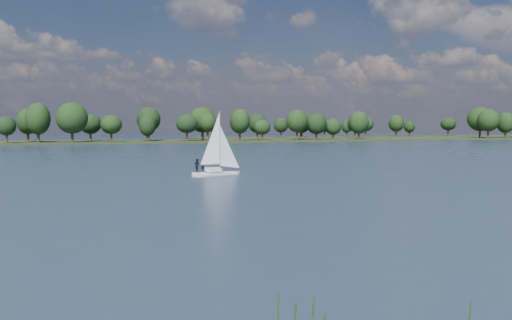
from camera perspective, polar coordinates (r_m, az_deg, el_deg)
The scene contains 5 objects.
ground at distance 128.15m, azimuth -7.36°, elevation 0.43°, with size 700.00×700.00×0.00m, color #233342.
far_shore at distance 237.86m, azimuth -14.66°, elevation 1.69°, with size 660.00×40.00×1.50m, color black.
far_shore_back at distance 343.65m, azimuth 11.49°, elevation 2.21°, with size 220.00×30.00×1.40m, color black.
sailboat at distance 75.86m, azimuth -4.08°, elevation 0.34°, with size 7.06×3.84×8.96m.
treeline at distance 233.33m, azimuth -15.12°, elevation 3.65°, with size 563.01×74.35×18.05m.
Camera 1 is at (-34.47, -23.26, 6.48)m, focal length 40.00 mm.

